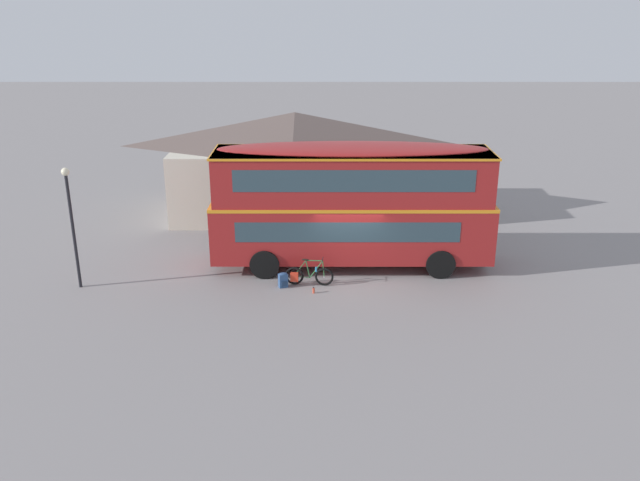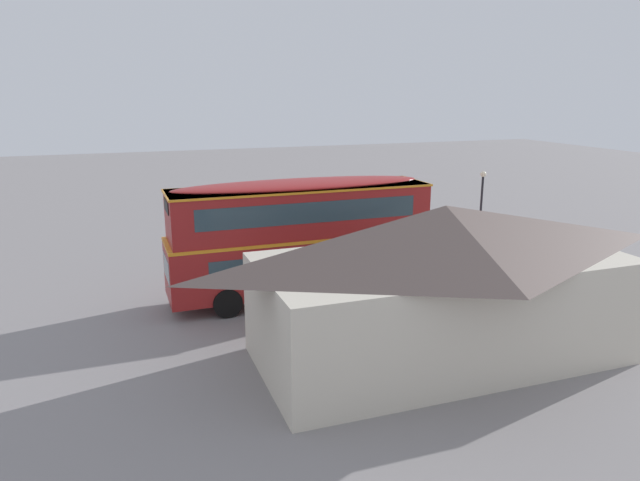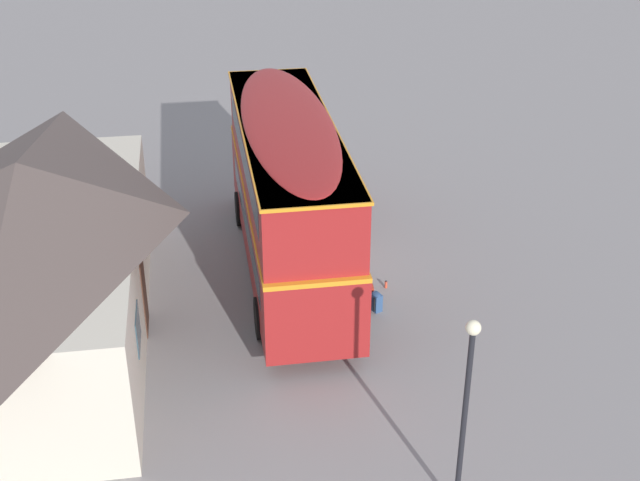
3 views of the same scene
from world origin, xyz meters
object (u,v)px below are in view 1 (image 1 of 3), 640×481
object	(u,v)px
street_lamp	(71,215)
touring_bicycle	(307,276)
backpack_on_ground	(283,280)
water_bottle_red_squeeze	(313,290)
double_decker_bus	(352,200)

from	to	relation	value
street_lamp	touring_bicycle	bearing A→B (deg)	1.07
backpack_on_ground	touring_bicycle	bearing A→B (deg)	10.79
touring_bicycle	water_bottle_red_squeeze	bearing A→B (deg)	-71.89
double_decker_bus	backpack_on_ground	bearing A→B (deg)	-141.35
backpack_on_ground	water_bottle_red_squeeze	distance (m)	1.24
double_decker_bus	street_lamp	size ratio (longest dim) A/B	2.39
water_bottle_red_squeeze	street_lamp	bearing A→B (deg)	176.29
street_lamp	double_decker_bus	bearing A→B (deg)	11.54
water_bottle_red_squeeze	street_lamp	xyz separation A→B (m)	(-8.42, 0.55, 2.64)
backpack_on_ground	street_lamp	world-z (taller)	street_lamp
water_bottle_red_squeeze	touring_bicycle	bearing A→B (deg)	108.11
touring_bicycle	street_lamp	xyz separation A→B (m)	(-8.19, -0.15, 2.37)
touring_bicycle	backpack_on_ground	distance (m)	0.89
touring_bicycle	street_lamp	size ratio (longest dim) A/B	0.40
double_decker_bus	touring_bicycle	xyz separation A→B (m)	(-1.66, -1.86, -2.27)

